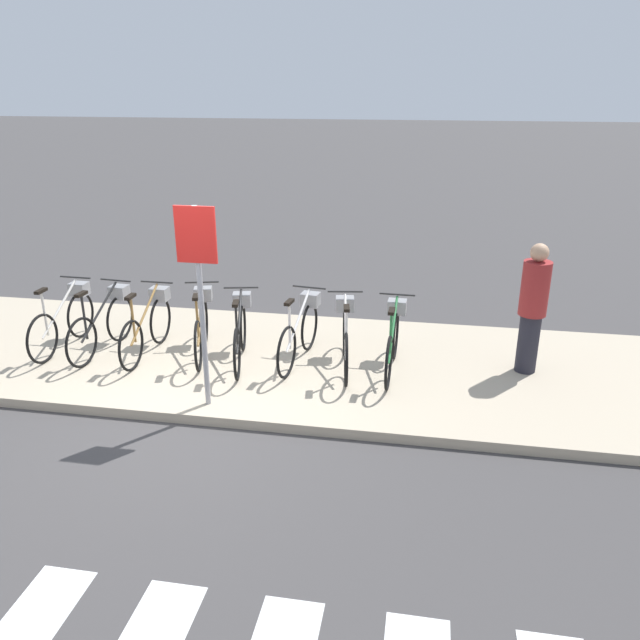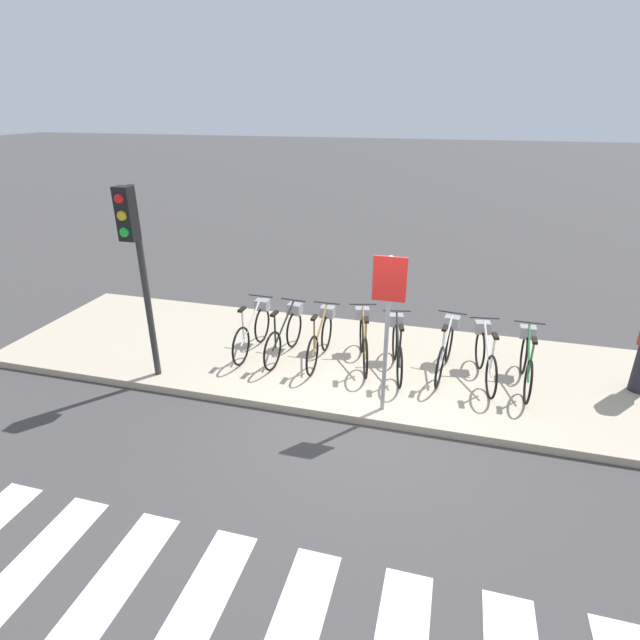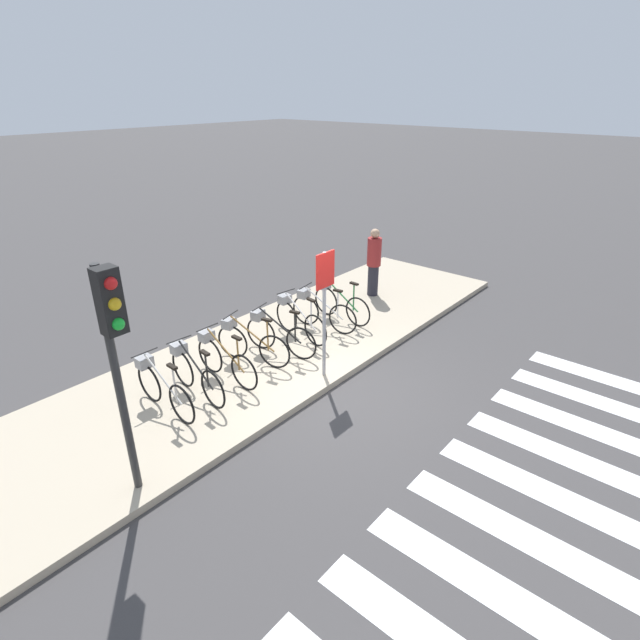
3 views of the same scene
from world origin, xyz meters
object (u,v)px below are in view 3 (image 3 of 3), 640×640
object	(u,v)px
parked_bicycle_1	(194,371)
traffic_light	(114,338)
parked_bicycle_4	(276,332)
parked_bicycle_3	(248,341)
parked_bicycle_0	(161,386)
parked_bicycle_5	(297,317)
sign_post	(325,294)
pedestrian	(374,261)
parked_bicycle_2	(223,357)
parked_bicycle_6	(320,310)
parked_bicycle_7	(338,301)

from	to	relation	value
parked_bicycle_1	traffic_light	size ratio (longest dim) A/B	0.52
parked_bicycle_4	parked_bicycle_3	bearing A→B (deg)	166.10
parked_bicycle_0	parked_bicycle_5	xyz separation A→B (m)	(3.29, 0.12, 0.00)
parked_bicycle_3	parked_bicycle_0	bearing A→B (deg)	-177.02
parked_bicycle_1	sign_post	xyz separation A→B (m)	(1.88, -1.25, 1.12)
parked_bicycle_5	pedestrian	world-z (taller)	pedestrian
parked_bicycle_1	traffic_light	world-z (taller)	traffic_light
parked_bicycle_2	parked_bicycle_6	bearing A→B (deg)	0.83
parked_bicycle_5	parked_bicycle_6	distance (m)	0.61
parked_bicycle_1	parked_bicycle_0	bearing A→B (deg)	177.09
parked_bicycle_0	pedestrian	bearing A→B (deg)	2.47
parked_bicycle_4	parked_bicycle_2	bearing A→B (deg)	178.67
parked_bicycle_5	parked_bicycle_7	xyz separation A→B (m)	(1.21, -0.10, 0.00)
parked_bicycle_3	pedestrian	size ratio (longest dim) A/B	0.92
parked_bicycle_1	parked_bicycle_7	size ratio (longest dim) A/B	1.00
traffic_light	parked_bicycle_7	bearing A→B (deg)	13.37
parked_bicycle_6	parked_bicycle_3	bearing A→B (deg)	177.79
parked_bicycle_2	parked_bicycle_4	bearing A→B (deg)	-1.33
parked_bicycle_1	parked_bicycle_2	size ratio (longest dim) A/B	1.00
parked_bicycle_1	sign_post	distance (m)	2.52
parked_bicycle_3	parked_bicycle_5	xyz separation A→B (m)	(1.36, 0.02, 0.00)
parked_bicycle_5	parked_bicycle_3	bearing A→B (deg)	-179.20
traffic_light	sign_post	xyz separation A→B (m)	(3.68, 0.06, -0.63)
sign_post	pedestrian	bearing A→B (deg)	22.64
parked_bicycle_2	sign_post	distance (m)	2.10
parked_bicycle_3	traffic_light	world-z (taller)	traffic_light
parked_bicycle_1	parked_bicycle_2	xyz separation A→B (m)	(0.63, 0.02, 0.00)
parked_bicycle_4	sign_post	world-z (taller)	sign_post
parked_bicycle_2	parked_bicycle_7	xyz separation A→B (m)	(3.27, 0.03, 0.00)
parked_bicycle_2	sign_post	size ratio (longest dim) A/B	0.69
parked_bicycle_2	parked_bicycle_1	bearing A→B (deg)	-178.47
parked_bicycle_7	parked_bicycle_3	bearing A→B (deg)	178.21
parked_bicycle_1	parked_bicycle_6	distance (m)	3.29
parked_bicycle_6	pedestrian	xyz separation A→B (m)	(2.29, 0.24, 0.45)
parked_bicycle_3	sign_post	distance (m)	1.86
parked_bicycle_0	parked_bicycle_5	world-z (taller)	same
parked_bicycle_6	pedestrian	distance (m)	2.35
pedestrian	parked_bicycle_1	bearing A→B (deg)	-176.95
parked_bicycle_1	parked_bicycle_5	xyz separation A→B (m)	(2.69, 0.15, 0.00)
sign_post	parked_bicycle_5	bearing A→B (deg)	59.95
parked_bicycle_0	pedestrian	xyz separation A→B (m)	(6.18, 0.27, 0.45)
parked_bicycle_7	sign_post	xyz separation A→B (m)	(-2.02, -1.30, 1.12)
parked_bicycle_2	sign_post	xyz separation A→B (m)	(1.25, -1.26, 1.12)
parked_bicycle_2	parked_bicycle_4	size ratio (longest dim) A/B	1.02
parked_bicycle_0	sign_post	distance (m)	3.01
parked_bicycle_2	parked_bicycle_5	world-z (taller)	same
parked_bicycle_5	parked_bicycle_6	bearing A→B (deg)	-8.95
sign_post	traffic_light	bearing A→B (deg)	-179.09
parked_bicycle_3	parked_bicycle_5	world-z (taller)	same
parked_bicycle_6	traffic_light	xyz separation A→B (m)	(-5.09, -1.36, 1.75)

